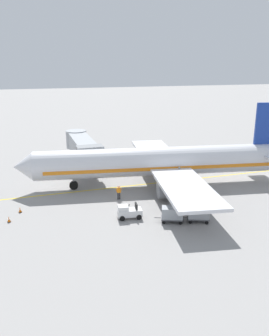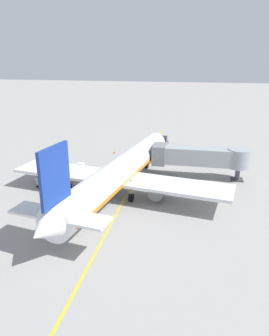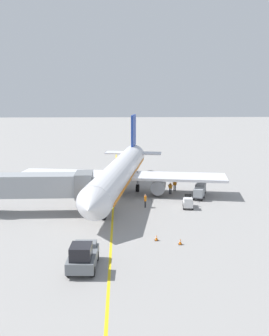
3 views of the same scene
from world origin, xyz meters
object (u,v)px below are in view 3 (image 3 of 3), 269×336
at_px(baggage_tug_lead, 188,202).
at_px(ground_crew_marshaller, 145,200).
at_px(safety_cone_nose_right, 180,242).
at_px(ground_crew_wing_walker, 170,188).
at_px(pushback_tractor, 83,256).
at_px(safety_cone_nose_left, 156,238).
at_px(parked_airliner, 120,172).
at_px(baggage_cart_front, 199,193).
at_px(jet_bridge, 31,185).
at_px(ground_crew_loader, 175,184).
at_px(baggage_cart_second_in_train, 201,188).

relative_size(baggage_tug_lead, ground_crew_marshaller, 1.56).
bearing_deg(safety_cone_nose_right, ground_crew_wing_walker, -94.70).
xyz_separation_m(pushback_tractor, safety_cone_nose_left, (-6.60, -5.89, -0.81)).
bearing_deg(baggage_tug_lead, parked_airliner, -39.85).
bearing_deg(baggage_cart_front, safety_cone_nose_right, 72.13).
xyz_separation_m(parked_airliner, ground_crew_wing_walker, (-7.22, 0.23, -2.23)).
relative_size(parked_airliner, ground_crew_marshaller, 22.04).
bearing_deg(baggage_tug_lead, jet_bridge, 4.41).
bearing_deg(safety_cone_nose_left, pushback_tractor, 41.74).
bearing_deg(ground_crew_marshaller, baggage_tug_lead, 175.71).
bearing_deg(jet_bridge, ground_crew_loader, -151.27).
bearing_deg(safety_cone_nose_left, parked_airliner, -78.95).
height_order(baggage_cart_second_in_train, safety_cone_nose_left, baggage_cart_second_in_train).
xyz_separation_m(baggage_cart_front, ground_crew_wing_walker, (3.54, -3.00, 0.00)).
relative_size(jet_bridge, pushback_tractor, 3.28).
relative_size(baggage_cart_front, ground_crew_loader, 1.74).
xyz_separation_m(safety_cone_nose_left, safety_cone_nose_right, (-2.17, 1.09, 0.00)).
bearing_deg(baggage_tug_lead, baggage_cart_front, -119.60).
distance_m(baggage_cart_second_in_train, safety_cone_nose_right, 19.25).
xyz_separation_m(baggage_cart_second_in_train, safety_cone_nose_left, (8.00, 17.24, -0.66)).
bearing_deg(baggage_cart_second_in_train, pushback_tractor, 57.73).
xyz_separation_m(parked_airliner, pushback_tractor, (3.10, 23.81, -2.09)).
xyz_separation_m(jet_bridge, safety_cone_nose_right, (-16.30, 10.40, -3.17)).
bearing_deg(pushback_tractor, safety_cone_nose_left, -138.26).
xyz_separation_m(jet_bridge, pushback_tractor, (-7.52, 15.20, -2.36)).
relative_size(jet_bridge, ground_crew_loader, 8.72).
relative_size(ground_crew_loader, safety_cone_nose_left, 2.86).
bearing_deg(baggage_cart_second_in_train, parked_airliner, -3.34).
bearing_deg(jet_bridge, ground_crew_marshaller, -172.23).
height_order(jet_bridge, baggage_tug_lead, jet_bridge).
xyz_separation_m(pushback_tractor, baggage_cart_second_in_train, (-14.61, -23.13, -0.15)).
bearing_deg(baggage_cart_front, ground_crew_wing_walker, -40.27).
distance_m(parked_airliner, baggage_cart_second_in_train, 11.74).
bearing_deg(ground_crew_wing_walker, pushback_tractor, 66.36).
xyz_separation_m(baggage_cart_front, safety_cone_nose_left, (7.26, 14.69, -0.66)).
bearing_deg(safety_cone_nose_right, ground_crew_loader, -96.77).
bearing_deg(baggage_cart_second_in_train, baggage_tug_lead, 65.36).
xyz_separation_m(parked_airliner, ground_crew_loader, (-8.13, -1.67, -2.23)).
bearing_deg(safety_cone_nose_left, baggage_cart_second_in_train, -114.90).
relative_size(pushback_tractor, baggage_cart_front, 1.53).
bearing_deg(baggage_cart_front, parked_airliner, -16.69).
height_order(parked_airliner, pushback_tractor, parked_airliner).
distance_m(pushback_tractor, ground_crew_marshaller, 18.19).
xyz_separation_m(parked_airliner, safety_cone_nose_right, (-5.67, 19.00, -2.90)).
distance_m(baggage_tug_lead, ground_crew_loader, 8.81).
distance_m(baggage_cart_front, baggage_cart_second_in_train, 2.66).
distance_m(baggage_cart_front, ground_crew_marshaller, 8.37).
bearing_deg(jet_bridge, ground_crew_wing_walker, -154.84).
distance_m(ground_crew_loader, ground_crew_marshaller, 9.76).
relative_size(baggage_tug_lead, safety_cone_nose_right, 4.48).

